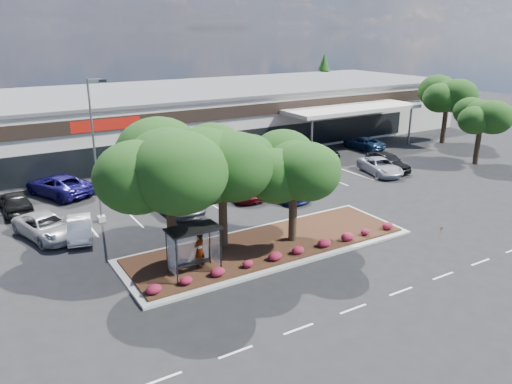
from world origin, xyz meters
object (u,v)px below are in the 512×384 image
light_pole (97,161)px  car_1 (80,228)px  car_0 (47,227)px  survey_stake (441,233)px

light_pole → car_1: bearing=-132.9°
car_0 → car_1: (1.76, -1.17, -0.07)m
survey_stake → car_0: car_0 is taller
light_pole → car_1: size_ratio=2.40×
survey_stake → light_pole: bearing=139.0°
survey_stake → car_0: bearing=146.5°
light_pole → car_1: (-2.02, -2.18, -3.63)m
survey_stake → car_0: 24.70m
light_pole → survey_stake: bearing=-41.0°
survey_stake → car_1: size_ratio=0.27×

